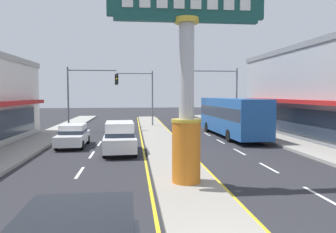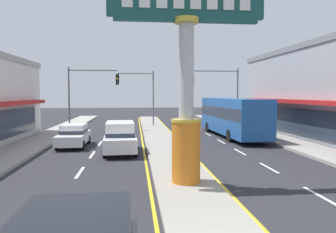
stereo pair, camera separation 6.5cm
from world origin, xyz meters
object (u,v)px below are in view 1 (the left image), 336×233
Objects in this scene: sedan_near_right_lane at (73,135)px; suv_mid_left_lane at (120,137)px; bus_near_left_lane at (231,115)px; district_sign at (187,80)px; traffic_light_median_far at (139,89)px; traffic_light_left_side at (87,88)px; traffic_light_right_side at (220,88)px.

sedan_near_right_lane is 0.92× the size of suv_mid_left_lane.
bus_near_left_lane reaches higher than sedan_near_right_lane.
suv_mid_left_lane is (3.30, -2.70, 0.20)m from sedan_near_right_lane.
district_sign is 1.69× the size of suv_mid_left_lane.
bus_near_left_lane is 11.29m from suv_mid_left_lane.
traffic_light_median_far is at bearing 129.09° from bus_near_left_lane.
traffic_light_right_side is at bearing -1.25° from traffic_light_left_side.
bus_near_left_lane reaches higher than suv_mid_left_lane.
traffic_light_right_side is at bearing 34.46° from sedan_near_right_lane.
district_sign is at bearing -86.53° from traffic_light_median_far.
traffic_light_median_far reaches higher than suv_mid_left_lane.
traffic_light_right_side is at bearing 86.59° from bus_near_left_lane.
traffic_light_left_side is at bearing 91.82° from sedan_near_right_lane.
bus_near_left_lane is (6.20, 14.08, -2.31)m from district_sign.
bus_near_left_lane is (-0.29, -4.80, -2.38)m from traffic_light_right_side.
traffic_light_median_far is (5.07, 4.30, -0.05)m from traffic_light_left_side.
sedan_near_right_lane is at bearing -88.18° from traffic_light_left_side.
traffic_light_median_far is at bearing 84.70° from suv_mid_left_lane.
district_sign is at bearing -71.30° from traffic_light_left_side.
traffic_light_left_side is 1.44× the size of sedan_near_right_lane.
traffic_light_right_side reaches higher than sedan_near_right_lane.
traffic_light_median_far is 16.38m from suv_mid_left_lane.
traffic_light_median_far is 1.44× the size of sedan_near_right_lane.
traffic_light_right_side is 5.37m from bus_near_left_lane.
traffic_light_left_side reaches higher than suv_mid_left_lane.
traffic_light_right_side is 1.33× the size of suv_mid_left_lane.
traffic_light_median_far reaches higher than bus_near_left_lane.
traffic_light_left_side is at bearing 108.70° from district_sign.
district_sign reaches higher than suv_mid_left_lane.
bus_near_left_lane is at bearing 66.23° from district_sign.
bus_near_left_lane is at bearing -93.41° from traffic_light_right_side.
suv_mid_left_lane is at bearing -39.34° from sedan_near_right_lane.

